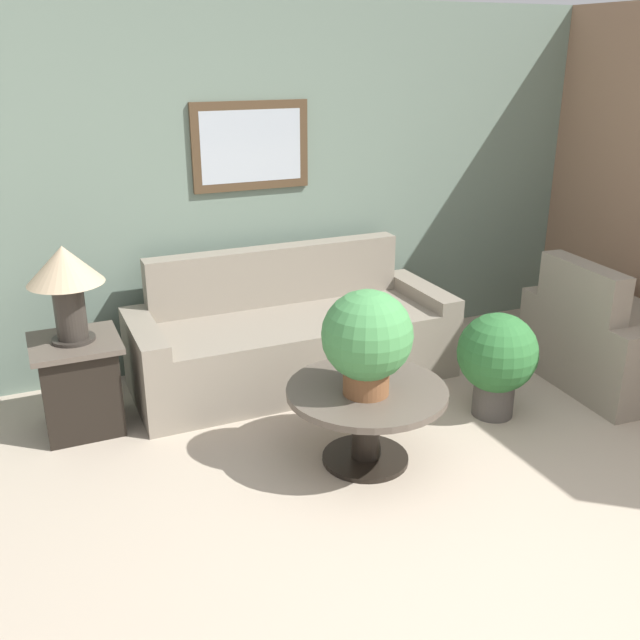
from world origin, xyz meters
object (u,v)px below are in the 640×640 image
Objects in this scene: armchair at (612,342)px; potted_plant_on_table at (367,339)px; coffee_table at (366,408)px; side_table at (80,384)px; couch_main at (292,339)px; table_lamp at (65,276)px; potted_plant_floor at (497,358)px.

potted_plant_on_table is (-2.13, -0.29, 0.49)m from armchair.
coffee_table is 1.53× the size of side_table.
couch_main is 1.22m from coffee_table.
coffee_table is at bearing -36.39° from table_lamp.
side_table is at bearing -174.64° from couch_main.
couch_main reaches higher than potted_plant_floor.
table_lamp is 0.99× the size of potted_plant_on_table.
couch_main is 3.84× the size of table_lamp.
side_table is at bearing 141.70° from potted_plant_on_table.
side_table is 1.88m from potted_plant_on_table.
side_table is 1.01× the size of table_lamp.
side_table is at bearing 143.61° from coffee_table.
coffee_table is 1.93m from table_lamp.
couch_main is at bearing 87.30° from potted_plant_on_table.
couch_main is at bearing 68.63° from armchair.
table_lamp is (0.00, -0.00, 0.71)m from side_table.
coffee_table is 1.54× the size of potted_plant_on_table.
coffee_table is 1.04m from potted_plant_floor.
couch_main is 3.25× the size of potted_plant_floor.
coffee_table is 1.31× the size of potted_plant_floor.
potted_plant_floor is at bearing 97.74° from armchair.
side_table is (-1.46, 1.08, -0.03)m from coffee_table.
couch_main is 2.48× the size of coffee_table.
side_table reaches higher than coffee_table.
potted_plant_on_table reaches higher than armchair.
table_lamp is at bearing 143.61° from coffee_table.
table_lamp reaches higher than couch_main.
table_lamp reaches higher than side_table.
coffee_table is 1.81m from side_table.
potted_plant_on_table is at bearing -38.30° from side_table.
couch_main reaches higher than coffee_table.
potted_plant_floor is (2.49, -0.91, 0.10)m from side_table.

